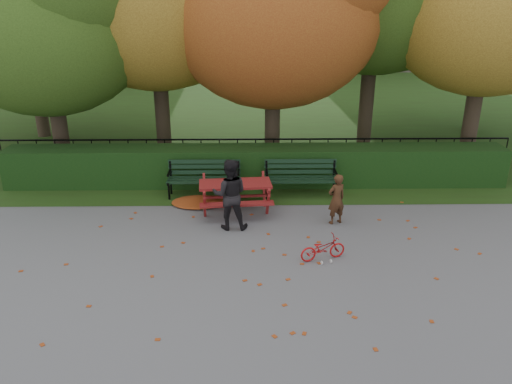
{
  "coord_description": "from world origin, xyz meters",
  "views": [
    {
      "loc": [
        -0.19,
        -7.96,
        4.67
      ],
      "look_at": [
        -0.05,
        1.35,
        1.0
      ],
      "focal_mm": 35.0,
      "sensor_mm": 36.0,
      "label": 1
    }
  ],
  "objects_px": {
    "bench_left": "(204,176)",
    "adult": "(230,194)",
    "tree_a": "(50,2)",
    "picnic_table": "(235,189)",
    "bench_right": "(301,175)",
    "child": "(336,199)",
    "bicycle": "(323,248)"
  },
  "relations": [
    {
      "from": "tree_a",
      "to": "bench_right",
      "type": "distance_m",
      "value": 7.69
    },
    {
      "from": "bench_right",
      "to": "adult",
      "type": "relative_size",
      "value": 1.16
    },
    {
      "from": "picnic_table",
      "to": "child",
      "type": "relative_size",
      "value": 1.53
    },
    {
      "from": "tree_a",
      "to": "adult",
      "type": "relative_size",
      "value": 4.84
    },
    {
      "from": "bench_left",
      "to": "bench_right",
      "type": "relative_size",
      "value": 1.0
    },
    {
      "from": "bench_left",
      "to": "adult",
      "type": "distance_m",
      "value": 2.04
    },
    {
      "from": "bench_right",
      "to": "adult",
      "type": "xyz_separation_m",
      "value": [
        -1.69,
        -1.9,
        0.25
      ]
    },
    {
      "from": "bench_left",
      "to": "bicycle",
      "type": "height_order",
      "value": "bench_left"
    },
    {
      "from": "bicycle",
      "to": "bench_right",
      "type": "bearing_deg",
      "value": -14.74
    },
    {
      "from": "tree_a",
      "to": "child",
      "type": "height_order",
      "value": "tree_a"
    },
    {
      "from": "bench_right",
      "to": "picnic_table",
      "type": "relative_size",
      "value": 1.03
    },
    {
      "from": "tree_a",
      "to": "picnic_table",
      "type": "distance_m",
      "value": 6.79
    },
    {
      "from": "tree_a",
      "to": "bench_left",
      "type": "distance_m",
      "value": 5.89
    },
    {
      "from": "picnic_table",
      "to": "bicycle",
      "type": "xyz_separation_m",
      "value": [
        1.7,
        -2.31,
        -0.31
      ]
    },
    {
      "from": "tree_a",
      "to": "bench_right",
      "type": "bearing_deg",
      "value": -16.61
    },
    {
      "from": "bench_right",
      "to": "child",
      "type": "bearing_deg",
      "value": -70.48
    },
    {
      "from": "tree_a",
      "to": "adult",
      "type": "distance_m",
      "value": 7.03
    },
    {
      "from": "picnic_table",
      "to": "child",
      "type": "height_order",
      "value": "child"
    },
    {
      "from": "bench_left",
      "to": "child",
      "type": "height_order",
      "value": "child"
    },
    {
      "from": "bench_left",
      "to": "picnic_table",
      "type": "xyz_separation_m",
      "value": [
        0.79,
        -1.01,
        0.02
      ]
    },
    {
      "from": "bench_left",
      "to": "picnic_table",
      "type": "distance_m",
      "value": 1.29
    },
    {
      "from": "picnic_table",
      "to": "child",
      "type": "bearing_deg",
      "value": -22.46
    },
    {
      "from": "bench_right",
      "to": "bench_left",
      "type": "bearing_deg",
      "value": 180.0
    },
    {
      "from": "bench_right",
      "to": "bicycle",
      "type": "bearing_deg",
      "value": -88.32
    },
    {
      "from": "bench_left",
      "to": "adult",
      "type": "relative_size",
      "value": 1.16
    },
    {
      "from": "bench_left",
      "to": "bicycle",
      "type": "xyz_separation_m",
      "value": [
        2.5,
        -3.32,
        -0.28
      ]
    },
    {
      "from": "bench_right",
      "to": "child",
      "type": "xyz_separation_m",
      "value": [
        0.6,
        -1.7,
        0.05
      ]
    },
    {
      "from": "bench_left",
      "to": "adult",
      "type": "xyz_separation_m",
      "value": [
        0.71,
        -1.9,
        0.25
      ]
    },
    {
      "from": "tree_a",
      "to": "picnic_table",
      "type": "xyz_separation_m",
      "value": [
        4.68,
        -2.89,
        -3.98
      ]
    },
    {
      "from": "bench_right",
      "to": "adult",
      "type": "bearing_deg",
      "value": -131.73
    },
    {
      "from": "bench_right",
      "to": "picnic_table",
      "type": "bearing_deg",
      "value": -147.8
    },
    {
      "from": "bench_left",
      "to": "bench_right",
      "type": "distance_m",
      "value": 2.4
    }
  ]
}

